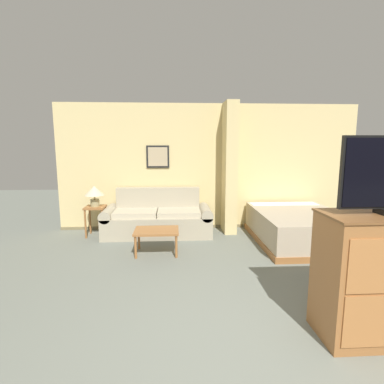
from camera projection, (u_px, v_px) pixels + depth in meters
ground_plane at (270, 379)px, 2.29m from camera, size 20.00×20.00×0.00m
wall_back at (209, 167)px, 6.31m from camera, size 6.23×0.16×2.60m
wall_partition_pillar at (230, 168)px, 6.00m from camera, size 0.24×0.56×2.60m
couch at (158, 219)px, 5.94m from camera, size 2.11×0.84×0.90m
coffee_table at (157, 233)px, 4.88m from camera, size 0.72×0.52×0.40m
side_table at (95, 213)px, 5.81m from camera, size 0.37×0.37×0.59m
table_lamp at (94, 192)px, 5.74m from camera, size 0.38×0.38×0.40m
bed at (298, 227)px, 5.47m from camera, size 1.52×2.00×0.56m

